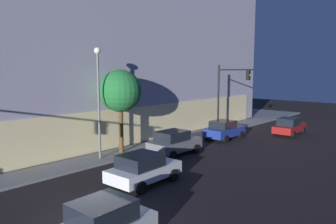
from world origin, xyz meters
The scene contains 8 objects.
modern_building centered at (14.18, 23.23, 9.44)m, with size 33.21×28.51×19.01m.
traffic_light_far_corner centered at (20.05, 6.32, 4.44)m, with size 0.33×3.81×6.53m.
street_lamp_sidewalk centered at (5.79, 7.56, 4.87)m, with size 0.44×0.44×7.45m.
sidewalk_tree centered at (7.82, 7.77, 4.62)m, with size 3.04×3.04×6.02m.
car_white centered at (4.61, 2.07, 0.84)m, with size 4.19×2.36×1.66m.
car_grey centered at (10.45, 4.92, 0.89)m, with size 4.21×2.12×1.75m.
car_blue centered at (17.42, 5.06, 0.86)m, with size 4.13×2.17×1.70m.
car_red centered at (23.37, 1.54, 0.82)m, with size 4.51×2.14×1.65m.
Camera 1 is at (-6.91, -10.19, 6.02)m, focal length 34.33 mm.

